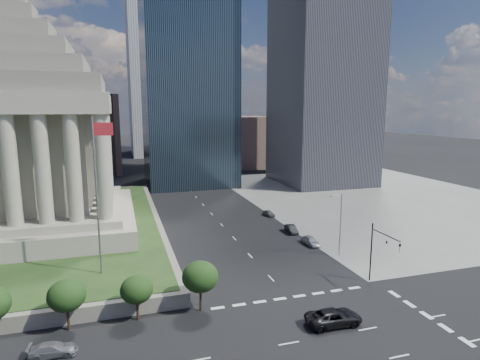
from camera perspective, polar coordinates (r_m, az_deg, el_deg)
name	(u,v)px	position (r m, az deg, el deg)	size (l,w,h in m)	color
ground	(181,181)	(131.53, -8.40, -0.10)	(500.00, 500.00, 0.00)	black
sidewalk_ne	(378,197)	(111.95, 19.04, -2.30)	(68.00, 90.00, 0.03)	slate
war_memorial	(24,118)	(77.56, -28.33, 7.80)	(34.00, 34.00, 39.00)	gray
flagpole	(98,188)	(53.07, -19.59, -1.06)	(2.52, 0.24, 20.00)	slate
midrise_glass	(188,85)	(125.15, -7.47, 13.21)	(26.00, 26.00, 60.00)	black
highrise_ne	(325,17)	(131.48, 11.97, 21.72)	(26.00, 28.00, 100.00)	black
building_filler_ne	(246,141)	(166.70, 0.89, 5.58)	(20.00, 30.00, 20.00)	brown
building_filler_nw	(86,134)	(158.73, -21.05, 6.15)	(24.00, 30.00, 28.00)	brown
traffic_signal_ne	(380,247)	(55.31, 19.30, -9.04)	(0.30, 5.74, 8.00)	black
street_lamp_north	(340,221)	(64.59, 13.98, -5.66)	(2.13, 0.22, 10.00)	slate
pickup_truck	(334,317)	(46.36, 13.20, -18.48)	(6.12, 2.82, 1.70)	black
suv_grey	(53,349)	(44.26, -25.06, -20.99)	(4.37, 1.78, 1.27)	slate
parked_sedan_near	(311,241)	(69.98, 10.05, -8.51)	(4.35, 1.75, 1.48)	#A0A4A8
parked_sedan_mid	(291,229)	(76.14, 7.30, -6.93)	(1.51, 4.33, 1.43)	black
parked_sedan_far	(269,213)	(87.35, 4.13, -4.73)	(3.63, 1.46, 1.24)	#585A60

